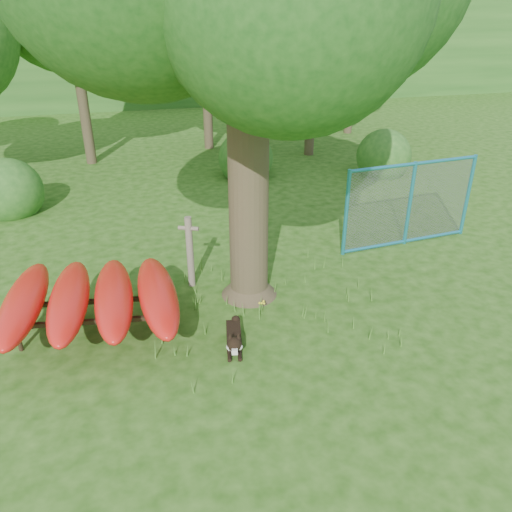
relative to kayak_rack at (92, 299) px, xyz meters
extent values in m
plane|color=#1F490E|center=(2.72, -0.94, -0.72)|extent=(80.00, 80.00, 0.00)
cylinder|color=#3C3121|center=(2.87, 0.62, 2.12)|extent=(0.88, 0.88, 5.67)
cone|color=#3C3121|center=(2.87, 0.62, -0.44)|extent=(1.32, 1.32, 0.57)
cylinder|color=#3C3121|center=(3.53, 0.45, 2.91)|extent=(1.62, 0.36, 1.21)
cylinder|color=#3C3121|center=(2.38, 0.98, 3.36)|extent=(1.08, 1.06, 1.16)
cylinder|color=#6D6051|center=(1.84, 1.26, 0.02)|extent=(0.18, 0.18, 1.49)
cylinder|color=#6D6051|center=(1.84, 1.26, 0.54)|extent=(0.40, 0.24, 0.08)
cylinder|color=black|center=(-1.21, -0.13, -0.49)|extent=(0.08, 0.08, 0.45)
cylinder|color=black|center=(1.11, -0.49, -0.49)|extent=(0.08, 0.08, 0.45)
cylinder|color=black|center=(-1.11, 0.49, -0.49)|extent=(0.08, 0.08, 0.45)
cylinder|color=black|center=(1.21, 0.13, -0.49)|extent=(0.08, 0.08, 0.45)
cube|color=black|center=(-0.05, -0.31, -0.25)|extent=(2.69, 0.48, 0.07)
cube|color=black|center=(0.05, 0.31, -0.25)|extent=(2.69, 0.48, 0.07)
ellipsoid|color=red|center=(-1.07, 0.17, 0.00)|extent=(0.86, 2.76, 0.43)
ellipsoid|color=red|center=(-0.36, 0.06, 0.00)|extent=(0.76, 2.74, 0.43)
ellipsoid|color=red|center=(0.36, -0.06, 0.00)|extent=(0.67, 2.72, 0.43)
ellipsoid|color=red|center=(1.07, -0.17, 0.00)|extent=(0.69, 2.73, 0.43)
cube|color=black|center=(2.22, -0.84, -0.61)|extent=(0.37, 0.69, 0.22)
cube|color=white|center=(2.17, -1.11, -0.62)|extent=(0.23, 0.17, 0.21)
sphere|color=black|center=(2.13, -1.28, -0.44)|extent=(0.24, 0.24, 0.24)
cube|color=white|center=(2.11, -1.39, -0.48)|extent=(0.12, 0.15, 0.08)
sphere|color=white|center=(2.06, -1.28, -0.48)|extent=(0.11, 0.11, 0.11)
sphere|color=white|center=(2.20, -1.31, -0.48)|extent=(0.11, 0.11, 0.11)
cone|color=black|center=(2.08, -1.23, -0.31)|extent=(0.12, 0.13, 0.12)
cone|color=black|center=(2.21, -1.25, -0.31)|extent=(0.09, 0.10, 0.12)
cylinder|color=black|center=(2.06, -1.23, -0.67)|extent=(0.12, 0.29, 0.07)
cylinder|color=black|center=(2.22, -1.27, -0.67)|extent=(0.12, 0.29, 0.07)
sphere|color=black|center=(2.34, -0.50, -0.51)|extent=(0.15, 0.15, 0.15)
torus|color=#163CAC|center=(2.15, -1.21, -0.50)|extent=(0.24, 0.11, 0.23)
cylinder|color=teal|center=(5.39, 1.75, 0.28)|extent=(0.10, 0.10, 2.00)
cylinder|color=teal|center=(7.05, 1.90, 0.28)|extent=(0.10, 0.10, 2.00)
cylinder|color=teal|center=(8.71, 2.04, 0.28)|extent=(0.10, 0.10, 2.00)
cylinder|color=teal|center=(7.05, 1.90, 1.24)|extent=(3.33, 0.37, 0.08)
cylinder|color=teal|center=(7.05, 1.90, -0.66)|extent=(3.33, 0.37, 0.08)
plane|color=gray|center=(7.05, 1.90, 0.28)|extent=(3.32, 0.29, 3.33)
cylinder|color=#4C802A|center=(2.92, -0.13, -0.60)|extent=(0.02, 0.02, 0.23)
sphere|color=yellow|center=(2.92, -0.13, -0.49)|extent=(0.04, 0.04, 0.04)
sphere|color=yellow|center=(2.96, -0.10, -0.48)|extent=(0.04, 0.04, 0.04)
sphere|color=yellow|center=(2.88, -0.11, -0.50)|extent=(0.04, 0.04, 0.04)
sphere|color=yellow|center=(2.95, -0.16, -0.49)|extent=(0.04, 0.04, 0.04)
sphere|color=yellow|center=(2.91, -0.16, -0.48)|extent=(0.04, 0.04, 0.04)
cylinder|color=#3C3121|center=(-0.28, 11.06, 1.91)|extent=(0.36, 0.36, 5.25)
cylinder|color=#3C3121|center=(4.22, 12.06, 1.21)|extent=(0.36, 0.36, 3.85)
sphere|color=#285E1E|center=(4.22, 12.06, 3.41)|extent=(4.00, 4.00, 4.00)
cylinder|color=#3C3121|center=(7.72, 10.06, 1.66)|extent=(0.36, 0.36, 4.76)
sphere|color=#285E1E|center=(7.72, 10.06, 4.38)|extent=(4.80, 4.80, 4.80)
cylinder|color=#3C3121|center=(10.72, 13.06, 1.73)|extent=(0.36, 0.36, 4.90)
sphere|color=#285E1E|center=(10.72, 13.06, 4.53)|extent=(4.60, 4.60, 4.60)
sphere|color=#285E1E|center=(-2.28, 6.56, -0.72)|extent=(1.80, 1.80, 1.80)
sphere|color=#285E1E|center=(9.22, 7.06, -0.72)|extent=(1.80, 1.80, 1.80)
sphere|color=#285E1E|center=(4.72, 8.06, -0.72)|extent=(1.80, 1.80, 1.80)
cube|color=#285E1E|center=(2.72, 27.06, 2.28)|extent=(80.00, 12.00, 6.00)
camera|label=1|loc=(0.75, -7.58, 4.35)|focal=35.00mm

